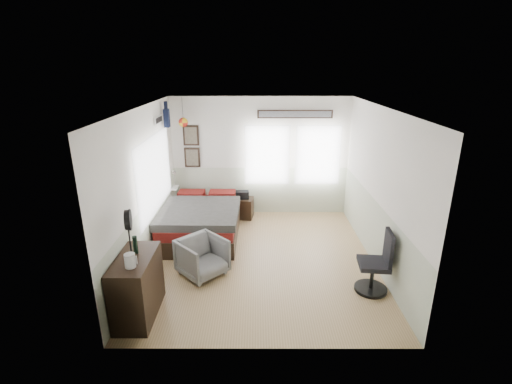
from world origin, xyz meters
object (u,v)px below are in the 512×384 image
at_px(dresser, 137,287).
at_px(task_chair, 377,267).
at_px(bed, 202,221).
at_px(armchair, 202,257).
at_px(nightstand, 243,208).

height_order(dresser, task_chair, task_chair).
xyz_separation_m(bed, task_chair, (2.97, -1.96, 0.08)).
bearing_deg(armchair, nightstand, 32.52).
height_order(dresser, nightstand, dresser).
xyz_separation_m(armchair, task_chair, (2.75, -0.48, 0.09)).
bearing_deg(nightstand, dresser, -102.12).
bearing_deg(dresser, nightstand, 69.20).
bearing_deg(task_chair, armchair, 175.96).
xyz_separation_m(nightstand, task_chair, (2.17, -2.92, 0.18)).
relative_size(nightstand, task_chair, 0.46).
height_order(dresser, armchair, dresser).
height_order(armchair, task_chair, task_chair).
xyz_separation_m(bed, nightstand, (0.80, 0.95, -0.09)).
bearing_deg(dresser, bed, 78.28).
distance_m(bed, task_chair, 3.56).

